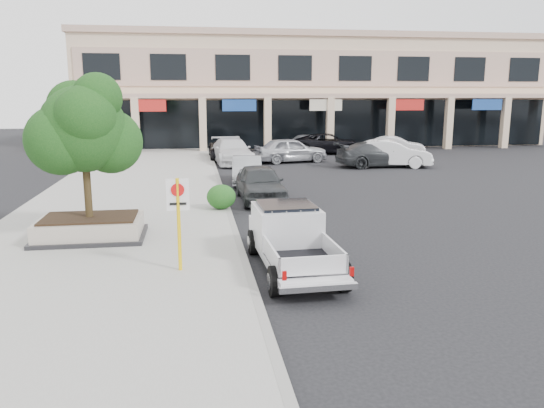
{
  "coord_description": "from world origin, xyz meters",
  "views": [
    {
      "loc": [
        -2.8,
        -14.15,
        4.42
      ],
      "look_at": [
        -0.47,
        1.5,
        1.14
      ],
      "focal_mm": 35.0,
      "sensor_mm": 36.0,
      "label": 1
    }
  ],
  "objects_px": {
    "no_parking_sign": "(178,212)",
    "lot_car_a": "(291,150)",
    "planter_tree": "(89,129)",
    "curb_car_b": "(247,170)",
    "lot_car_b": "(390,153)",
    "lot_car_d": "(329,144)",
    "planter": "(90,228)",
    "lot_car_e": "(311,142)",
    "curb_car_d": "(226,150)",
    "curb_car_c": "(232,151)",
    "curb_car_a": "(260,183)",
    "pickup_truck": "(294,241)",
    "lot_car_c": "(378,154)",
    "lot_car_f": "(395,146)"
  },
  "relations": [
    {
      "from": "no_parking_sign",
      "to": "lot_car_a",
      "type": "bearing_deg",
      "value": 72.61
    },
    {
      "from": "planter_tree",
      "to": "curb_car_b",
      "type": "relative_size",
      "value": 0.97
    },
    {
      "from": "lot_car_b",
      "to": "lot_car_d",
      "type": "relative_size",
      "value": 0.92
    },
    {
      "from": "planter_tree",
      "to": "no_parking_sign",
      "type": "xyz_separation_m",
      "value": [
        2.6,
        -3.54,
        -1.78
      ]
    },
    {
      "from": "planter",
      "to": "curb_car_b",
      "type": "bearing_deg",
      "value": 60.35
    },
    {
      "from": "lot_car_e",
      "to": "planter",
      "type": "bearing_deg",
      "value": 144.89
    },
    {
      "from": "no_parking_sign",
      "to": "lot_car_e",
      "type": "bearing_deg",
      "value": 71.28
    },
    {
      "from": "curb_car_d",
      "to": "curb_car_c",
      "type": "bearing_deg",
      "value": -83.69
    },
    {
      "from": "curb_car_a",
      "to": "planter",
      "type": "bearing_deg",
      "value": -137.33
    },
    {
      "from": "pickup_truck",
      "to": "curb_car_c",
      "type": "relative_size",
      "value": 0.89
    },
    {
      "from": "curb_car_c",
      "to": "lot_car_e",
      "type": "distance_m",
      "value": 9.97
    },
    {
      "from": "lot_car_b",
      "to": "lot_car_d",
      "type": "height_order",
      "value": "lot_car_b"
    },
    {
      "from": "lot_car_b",
      "to": "lot_car_e",
      "type": "distance_m",
      "value": 10.56
    },
    {
      "from": "lot_car_b",
      "to": "curb_car_b",
      "type": "bearing_deg",
      "value": 132.3
    },
    {
      "from": "lot_car_a",
      "to": "planter_tree",
      "type": "bearing_deg",
      "value": 142.16
    },
    {
      "from": "planter",
      "to": "curb_car_c",
      "type": "height_order",
      "value": "curb_car_c"
    },
    {
      "from": "planter_tree",
      "to": "lot_car_c",
      "type": "xyz_separation_m",
      "value": [
        14.35,
        15.13,
        -2.65
      ]
    },
    {
      "from": "planter",
      "to": "lot_car_e",
      "type": "distance_m",
      "value": 28.25
    },
    {
      "from": "curb_car_d",
      "to": "lot_car_b",
      "type": "relative_size",
      "value": 0.95
    },
    {
      "from": "curb_car_a",
      "to": "lot_car_e",
      "type": "bearing_deg",
      "value": 70.22
    },
    {
      "from": "curb_car_d",
      "to": "pickup_truck",
      "type": "bearing_deg",
      "value": -89.35
    },
    {
      "from": "curb_car_a",
      "to": "lot_car_e",
      "type": "height_order",
      "value": "curb_car_a"
    },
    {
      "from": "lot_car_e",
      "to": "lot_car_f",
      "type": "xyz_separation_m",
      "value": [
        5.23,
        -4.59,
        0.02
      ]
    },
    {
      "from": "curb_car_a",
      "to": "curb_car_d",
      "type": "relative_size",
      "value": 0.92
    },
    {
      "from": "planter",
      "to": "curb_car_d",
      "type": "xyz_separation_m",
      "value": [
        5.37,
        20.38,
        0.19
      ]
    },
    {
      "from": "lot_car_c",
      "to": "lot_car_d",
      "type": "distance_m",
      "value": 7.74
    },
    {
      "from": "curb_car_a",
      "to": "curb_car_c",
      "type": "distance_m",
      "value": 12.44
    },
    {
      "from": "curb_car_b",
      "to": "planter_tree",
      "type": "bearing_deg",
      "value": -114.71
    },
    {
      "from": "curb_car_b",
      "to": "lot_car_b",
      "type": "distance_m",
      "value": 10.62
    },
    {
      "from": "no_parking_sign",
      "to": "curb_car_a",
      "type": "relative_size",
      "value": 0.52
    },
    {
      "from": "curb_car_b",
      "to": "lot_car_f",
      "type": "height_order",
      "value": "lot_car_f"
    },
    {
      "from": "lot_car_a",
      "to": "lot_car_b",
      "type": "xyz_separation_m",
      "value": [
        5.65,
        -3.11,
        0.02
      ]
    },
    {
      "from": "lot_car_c",
      "to": "planter_tree",
      "type": "bearing_deg",
      "value": 132.31
    },
    {
      "from": "planter",
      "to": "pickup_truck",
      "type": "xyz_separation_m",
      "value": [
        5.59,
        -3.39,
        0.31
      ]
    },
    {
      "from": "planter_tree",
      "to": "lot_car_b",
      "type": "xyz_separation_m",
      "value": [
        15.03,
        14.98,
        -2.58
      ]
    },
    {
      "from": "curb_car_d",
      "to": "lot_car_a",
      "type": "xyz_separation_m",
      "value": [
        4.14,
        -2.13,
        0.15
      ]
    },
    {
      "from": "curb_car_d",
      "to": "lot_car_c",
      "type": "xyz_separation_m",
      "value": [
        9.12,
        -5.1,
        0.1
      ]
    },
    {
      "from": "no_parking_sign",
      "to": "lot_car_b",
      "type": "distance_m",
      "value": 22.31
    },
    {
      "from": "pickup_truck",
      "to": "planter_tree",
      "type": "bearing_deg",
      "value": 144.96
    },
    {
      "from": "curb_car_b",
      "to": "lot_car_d",
      "type": "bearing_deg",
      "value": 64.1
    },
    {
      "from": "curb_car_b",
      "to": "lot_car_e",
      "type": "bearing_deg",
      "value": 70.98
    },
    {
      "from": "curb_car_d",
      "to": "lot_car_d",
      "type": "height_order",
      "value": "lot_car_d"
    },
    {
      "from": "pickup_truck",
      "to": "lot_car_a",
      "type": "bearing_deg",
      "value": 77.68
    },
    {
      "from": "lot_car_d",
      "to": "lot_car_e",
      "type": "xyz_separation_m",
      "value": [
        -0.88,
        2.41,
        -0.08
      ]
    },
    {
      "from": "pickup_truck",
      "to": "lot_car_b",
      "type": "bearing_deg",
      "value": 60.62
    },
    {
      "from": "curb_car_b",
      "to": "no_parking_sign",
      "type": "bearing_deg",
      "value": -97.94
    },
    {
      "from": "planter_tree",
      "to": "curb_car_a",
      "type": "xyz_separation_m",
      "value": [
        5.75,
        5.52,
        -2.66
      ]
    },
    {
      "from": "planter_tree",
      "to": "pickup_truck",
      "type": "relative_size",
      "value": 0.81
    },
    {
      "from": "curb_car_c",
      "to": "lot_car_e",
      "type": "xyz_separation_m",
      "value": [
        6.86,
        7.24,
        -0.12
      ]
    },
    {
      "from": "pickup_truck",
      "to": "lot_car_b",
      "type": "height_order",
      "value": "lot_car_b"
    }
  ]
}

